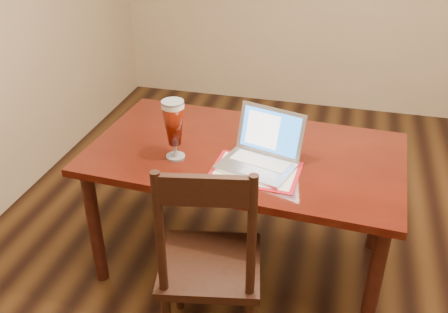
# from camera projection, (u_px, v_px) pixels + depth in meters

# --- Properties ---
(ground) EXTENTS (5.00, 5.00, 0.00)m
(ground) POSITION_uv_depth(u_px,v_px,m) (328.00, 282.00, 2.90)
(ground) COLOR black
(ground) RESTS_ON ground
(dining_table) EXTENTS (1.71, 1.02, 1.10)m
(dining_table) POSITION_uv_depth(u_px,v_px,m) (243.00, 164.00, 2.70)
(dining_table) COLOR #461109
(dining_table) RESTS_ON ground
(dining_chair) EXTENTS (0.54, 0.52, 1.09)m
(dining_chair) POSITION_uv_depth(u_px,v_px,m) (209.00, 265.00, 2.29)
(dining_chair) COLOR black
(dining_chair) RESTS_ON ground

